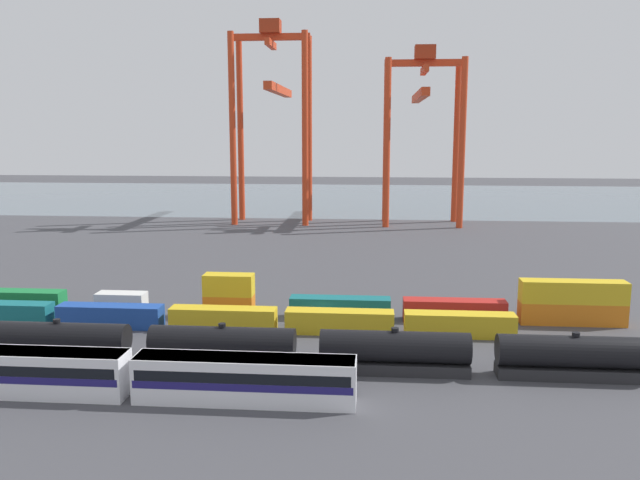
% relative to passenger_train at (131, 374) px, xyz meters
% --- Properties ---
extents(ground_plane, '(420.00, 420.00, 0.00)m').
position_rel_passenger_train_xyz_m(ground_plane, '(14.11, 61.46, -2.14)').
color(ground_plane, '#424247').
extents(harbour_water, '(400.00, 110.00, 0.01)m').
position_rel_passenger_train_xyz_m(harbour_water, '(14.11, 169.54, -2.14)').
color(harbour_water, slate).
rests_on(harbour_water, ground_plane).
extents(passenger_train, '(37.94, 3.14, 3.90)m').
position_rel_passenger_train_xyz_m(passenger_train, '(0.00, 0.00, 0.00)').
color(passenger_train, silver).
rests_on(passenger_train, ground_plane).
extents(freight_tank_row, '(62.86, 2.90, 4.36)m').
position_rel_passenger_train_xyz_m(freight_tank_row, '(14.15, 7.71, -0.08)').
color(freight_tank_row, '#232326').
rests_on(freight_tank_row, ground_plane).
extents(shipping_container_0, '(12.10, 2.44, 2.60)m').
position_rel_passenger_train_xyz_m(shipping_container_0, '(-23.18, 19.31, -0.84)').
color(shipping_container_0, '#146066').
rests_on(shipping_container_0, ground_plane).
extents(shipping_container_1, '(12.10, 2.44, 2.60)m').
position_rel_passenger_train_xyz_m(shipping_container_1, '(-9.94, 19.31, -0.84)').
color(shipping_container_1, '#1C4299').
rests_on(shipping_container_1, ground_plane).
extents(shipping_container_2, '(12.10, 2.44, 2.60)m').
position_rel_passenger_train_xyz_m(shipping_container_2, '(3.30, 19.31, -0.84)').
color(shipping_container_2, gold).
rests_on(shipping_container_2, ground_plane).
extents(shipping_container_3, '(12.10, 2.44, 2.60)m').
position_rel_passenger_train_xyz_m(shipping_container_3, '(16.55, 19.31, -0.84)').
color(shipping_container_3, gold).
rests_on(shipping_container_3, ground_plane).
extents(shipping_container_4, '(12.10, 2.44, 2.60)m').
position_rel_passenger_train_xyz_m(shipping_container_4, '(29.79, 19.31, -0.84)').
color(shipping_container_4, gold).
rests_on(shipping_container_4, ground_plane).
extents(shipping_container_5, '(12.10, 2.44, 2.60)m').
position_rel_passenger_train_xyz_m(shipping_container_5, '(-24.54, 25.07, -0.84)').
color(shipping_container_5, '#197538').
rests_on(shipping_container_5, ground_plane).
extents(shipping_container_6, '(6.04, 2.44, 2.60)m').
position_rel_passenger_train_xyz_m(shipping_container_6, '(-10.93, 25.07, -0.84)').
color(shipping_container_6, silver).
rests_on(shipping_container_6, ground_plane).
extents(shipping_container_7, '(6.04, 2.44, 2.60)m').
position_rel_passenger_train_xyz_m(shipping_container_7, '(2.68, 25.07, -0.84)').
color(shipping_container_7, orange).
rests_on(shipping_container_7, ground_plane).
extents(shipping_container_8, '(6.04, 2.44, 2.60)m').
position_rel_passenger_train_xyz_m(shipping_container_8, '(2.68, 25.07, 1.76)').
color(shipping_container_8, gold).
rests_on(shipping_container_8, shipping_container_7).
extents(shipping_container_9, '(12.10, 2.44, 2.60)m').
position_rel_passenger_train_xyz_m(shipping_container_9, '(16.29, 25.07, -0.84)').
color(shipping_container_9, '#146066').
rests_on(shipping_container_9, ground_plane).
extents(shipping_container_10, '(12.10, 2.44, 2.60)m').
position_rel_passenger_train_xyz_m(shipping_container_10, '(29.90, 25.07, -0.84)').
color(shipping_container_10, '#AD211C').
rests_on(shipping_container_10, ground_plane).
extents(shipping_container_11, '(12.10, 2.44, 2.60)m').
position_rel_passenger_train_xyz_m(shipping_container_11, '(43.51, 25.07, -0.84)').
color(shipping_container_11, orange).
rests_on(shipping_container_11, ground_plane).
extents(shipping_container_12, '(12.10, 2.44, 2.60)m').
position_rel_passenger_train_xyz_m(shipping_container_12, '(43.51, 25.07, 1.76)').
color(shipping_container_12, gold).
rests_on(shipping_container_12, shipping_container_11).
extents(gantry_crane_west, '(18.94, 36.48, 48.54)m').
position_rel_passenger_train_xyz_m(gantry_crane_west, '(-4.93, 109.89, 26.79)').
color(gantry_crane_west, red).
rests_on(gantry_crane_west, ground_plane).
extents(gantry_crane_central, '(18.82, 40.27, 42.24)m').
position_rel_passenger_train_xyz_m(gantry_crane_central, '(31.59, 110.67, 24.15)').
color(gantry_crane_central, red).
rests_on(gantry_crane_central, ground_plane).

